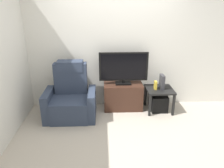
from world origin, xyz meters
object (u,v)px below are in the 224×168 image
at_px(subwoofer_box, 159,103).
at_px(book_upright, 155,85).
at_px(tv_stand, 123,96).
at_px(side_table, 159,92).
at_px(television, 124,68).
at_px(recliner_armchair, 71,99).
at_px(game_console, 162,82).

relative_size(subwoofer_box, book_upright, 1.95).
height_order(tv_stand, side_table, tv_stand).
xyz_separation_m(side_table, subwoofer_box, (-0.00, 0.00, -0.24)).
height_order(side_table, subwoofer_box, side_table).
relative_size(television, recliner_armchair, 0.92).
bearing_deg(side_table, television, 169.46).
height_order(television, side_table, television).
bearing_deg(tv_stand, book_upright, -12.24).
xyz_separation_m(tv_stand, side_table, (0.74, -0.12, 0.13)).
bearing_deg(subwoofer_box, tv_stand, 170.87).
distance_m(tv_stand, side_table, 0.76).
bearing_deg(recliner_armchair, television, 22.91).
distance_m(side_table, game_console, 0.23).
height_order(tv_stand, game_console, game_console).
distance_m(book_upright, game_console, 0.15).
distance_m(tv_stand, game_console, 0.86).
xyz_separation_m(television, side_table, (0.74, -0.14, -0.50)).
bearing_deg(game_console, recliner_armchair, -174.81).
distance_m(recliner_armchair, game_console, 1.87).
xyz_separation_m(recliner_armchair, subwoofer_box, (1.81, 0.16, -0.20)).
height_order(television, book_upright, television).
height_order(side_table, book_upright, book_upright).
xyz_separation_m(television, recliner_armchair, (-1.06, -0.30, -0.53)).
xyz_separation_m(book_upright, game_console, (0.14, 0.03, 0.06)).
distance_m(television, game_console, 0.83).
distance_m(tv_stand, recliner_armchair, 1.10).
xyz_separation_m(recliner_armchair, game_console, (1.84, 0.17, 0.26)).
xyz_separation_m(tv_stand, recliner_armchair, (-1.06, -0.28, 0.09)).
height_order(side_table, game_console, game_console).
distance_m(television, side_table, 0.90).
relative_size(book_upright, game_console, 0.59).
bearing_deg(tv_stand, side_table, -9.13).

